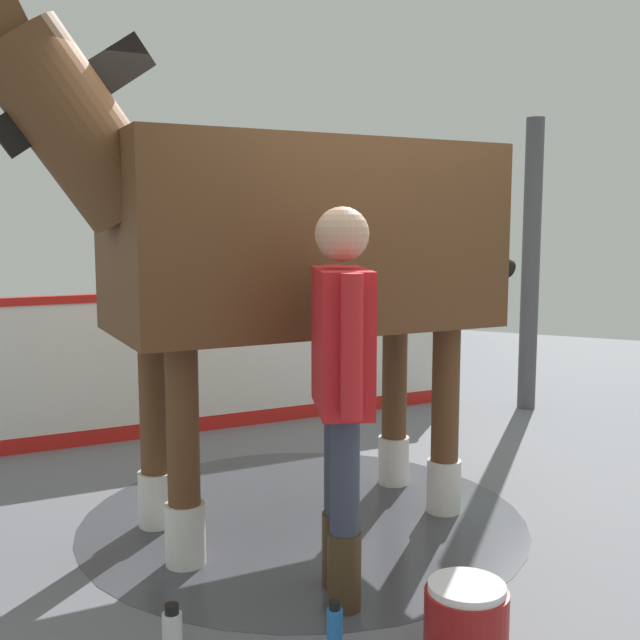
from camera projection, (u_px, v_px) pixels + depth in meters
name	position (u px, v px, depth m)	size (l,w,h in m)	color
ground_plane	(345.00, 520.00, 4.41)	(16.00, 16.00, 0.02)	slate
wet_patch	(304.00, 518.00, 4.41)	(2.54, 2.54, 0.00)	#42444C
barrier_wall	(193.00, 367.00, 6.19)	(3.23, 4.13, 1.16)	white
roof_post_far	(531.00, 266.00, 6.89)	(0.16, 0.16, 2.61)	#4C4C51
horse	(282.00, 240.00, 4.15)	(2.36, 2.87, 2.79)	brown
handler	(342.00, 375.00, 3.36)	(0.45, 0.61, 1.76)	#47331E
wash_bucket	(466.00, 624.00, 2.94)	(0.32, 0.32, 0.32)	maroon
bottle_shampoo	(172.00, 632.00, 2.99)	(0.08, 0.08, 0.21)	white
bottle_spray	(335.00, 626.00, 3.05)	(0.06, 0.06, 0.20)	blue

